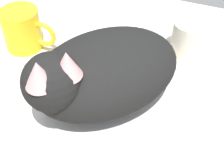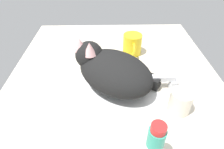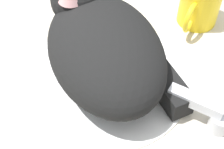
{
  "view_description": "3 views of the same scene",
  "coord_description": "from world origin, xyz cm",
  "px_view_note": "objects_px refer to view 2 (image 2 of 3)",
  "views": [
    {
      "loc": [
        16.48,
        -39.61,
        46.94
      ],
      "look_at": [
        0.48,
        1.53,
        5.28
      ],
      "focal_mm": 52.47,
      "sensor_mm": 36.0,
      "label": 1
    },
    {
      "loc": [
        51.03,
        -2.18,
        46.95
      ],
      "look_at": [
        -2.57,
        -0.98,
        4.2
      ],
      "focal_mm": 30.33,
      "sensor_mm": 36.0,
      "label": 2
    },
    {
      "loc": [
        33.41,
        20.61,
        47.49
      ],
      "look_at": [
        1.93,
        2.43,
        4.39
      ],
      "focal_mm": 53.39,
      "sensor_mm": 36.0,
      "label": 3
    }
  ],
  "objects_px": {
    "coffee_mug": "(132,45)",
    "rinse_cup": "(180,102)",
    "toothpaste_bottle": "(154,145)",
    "faucet": "(170,82)",
    "cat": "(112,70)"
  },
  "relations": [
    {
      "from": "coffee_mug",
      "to": "rinse_cup",
      "type": "distance_m",
      "value": 0.36
    },
    {
      "from": "coffee_mug",
      "to": "toothpaste_bottle",
      "type": "xyz_separation_m",
      "value": [
        0.51,
        -0.0,
        0.02
      ]
    },
    {
      "from": "coffee_mug",
      "to": "toothpaste_bottle",
      "type": "distance_m",
      "value": 0.51
    },
    {
      "from": "faucet",
      "to": "coffee_mug",
      "type": "relative_size",
      "value": 1.01
    },
    {
      "from": "cat",
      "to": "coffee_mug",
      "type": "xyz_separation_m",
      "value": [
        -0.22,
        0.1,
        -0.03
      ]
    },
    {
      "from": "coffee_mug",
      "to": "rinse_cup",
      "type": "height_order",
      "value": "coffee_mug"
    },
    {
      "from": "faucet",
      "to": "cat",
      "type": "xyz_separation_m",
      "value": [
        -0.01,
        -0.21,
        0.05
      ]
    },
    {
      "from": "cat",
      "to": "faucet",
      "type": "bearing_deg",
      "value": 87.36
    },
    {
      "from": "faucet",
      "to": "coffee_mug",
      "type": "bearing_deg",
      "value": -154.52
    },
    {
      "from": "cat",
      "to": "rinse_cup",
      "type": "bearing_deg",
      "value": 60.42
    },
    {
      "from": "faucet",
      "to": "cat",
      "type": "relative_size",
      "value": 0.38
    },
    {
      "from": "rinse_cup",
      "to": "cat",
      "type": "bearing_deg",
      "value": -119.58
    },
    {
      "from": "faucet",
      "to": "coffee_mug",
      "type": "distance_m",
      "value": 0.26
    },
    {
      "from": "coffee_mug",
      "to": "faucet",
      "type": "bearing_deg",
      "value": 25.48
    },
    {
      "from": "faucet",
      "to": "toothpaste_bottle",
      "type": "height_order",
      "value": "toothpaste_bottle"
    }
  ]
}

